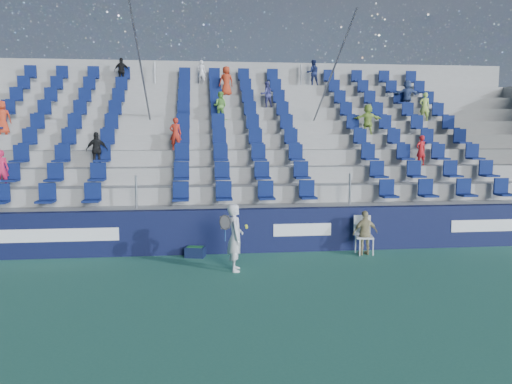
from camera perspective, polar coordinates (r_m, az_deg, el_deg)
The scene contains 7 objects.
ground at distance 10.77m, azimuth 0.68°, elevation -10.78°, with size 70.00×70.00×0.00m, color #31735B.
sponsor_wall at distance 13.65m, azimuth -1.00°, elevation -4.43°, with size 24.00×0.32×1.20m.
grandstand at distance 18.51m, azimuth -2.56°, elevation 3.27°, with size 24.00×8.17×6.63m.
tennis_player at distance 11.80m, azimuth -2.40°, elevation -5.19°, with size 0.69×0.63×1.60m.
line_judge_chair at distance 13.84m, azimuth 12.15°, elevation -4.49°, with size 0.53×0.54×1.03m.
line_judge at distance 13.69m, azimuth 12.37°, elevation -4.58°, with size 0.70×0.29×1.19m, color tan.
ball_bin at distance 13.30m, azimuth -6.96°, elevation -6.75°, with size 0.57×0.44×0.28m.
Camera 1 is at (-1.31, -10.19, 3.23)m, focal length 35.00 mm.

